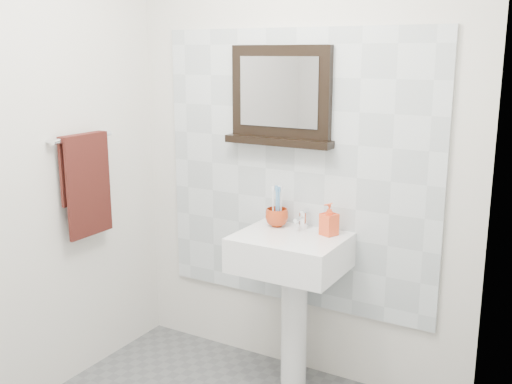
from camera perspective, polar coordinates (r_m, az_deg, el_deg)
back_wall at (r=3.23m, az=3.88°, el=3.78°), size 2.00×0.01×2.50m
right_wall at (r=1.88m, az=16.47°, el=-3.57°), size 0.01×2.20×2.50m
splashback at (r=3.24m, az=3.75°, el=2.01°), size 1.60×0.02×1.50m
pedestal_sink at (r=3.14m, az=3.35°, el=-7.32°), size 0.55×0.44×0.96m
toothbrush_cup at (r=3.22m, az=2.00°, el=-2.43°), size 0.16×0.16×0.10m
toothbrushes at (r=3.20m, az=2.06°, el=-1.16°), size 0.05×0.04×0.21m
soap_dispenser at (r=3.08m, az=6.98°, el=-2.59°), size 0.10×0.10×0.17m
framed_mirror at (r=3.20m, az=2.37°, el=8.91°), size 0.61×0.11×0.52m
towel_bar at (r=3.28m, az=-16.21°, el=5.00°), size 0.07×0.40×0.03m
hand_towel at (r=3.31m, az=-15.89°, el=1.39°), size 0.06×0.30×0.55m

